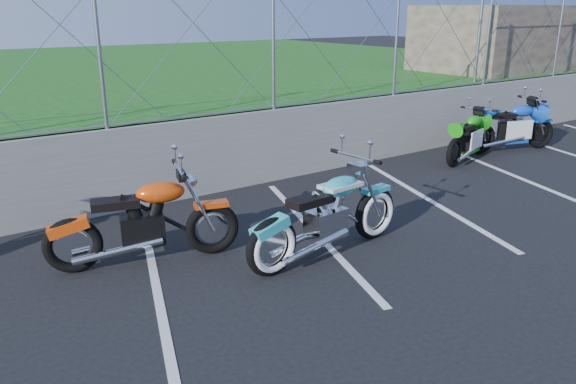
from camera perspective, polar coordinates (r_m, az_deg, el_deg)
ground at (r=7.26m, az=7.64°, el=-6.48°), size 90.00×90.00×0.00m
retaining_wall at (r=9.74m, az=-6.31°, el=4.03°), size 30.00×0.22×1.30m
grass_field at (r=18.99m, az=-21.51°, el=9.75°), size 30.00×20.00×1.30m
stone_building at (r=18.26m, az=20.97°, el=14.43°), size 5.00×3.00×1.80m
chain_link_fence at (r=9.48m, az=-6.66°, el=13.74°), size 28.00×0.03×2.00m
sign_pole at (r=14.63m, az=18.99°, el=16.38°), size 0.08×0.08×3.00m
parking_lines at (r=8.70m, az=8.98°, el=-2.29°), size 18.29×4.31×0.01m
cruiser_turquoise at (r=7.08m, az=4.19°, el=-2.66°), size 2.50×0.79×1.24m
naked_orange at (r=7.06m, az=-14.15°, el=-3.20°), size 2.30×0.90×1.17m
sportbike_green at (r=12.24m, az=17.94°, el=5.17°), size 1.96×0.76×1.04m
sportbike_blue at (r=13.37m, az=21.94°, el=5.98°), size 2.15×0.90×1.15m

